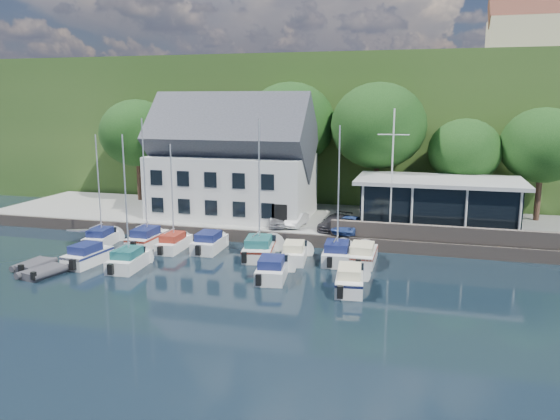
% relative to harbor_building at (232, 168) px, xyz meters
% --- Properties ---
extents(ground, '(180.00, 180.00, 0.00)m').
position_rel_harbor_building_xyz_m(ground, '(7.00, -16.50, -5.35)').
color(ground, black).
rests_on(ground, ground).
extents(quay, '(60.00, 13.00, 1.00)m').
position_rel_harbor_building_xyz_m(quay, '(7.00, 1.00, -4.85)').
color(quay, gray).
rests_on(quay, ground).
extents(quay_face, '(60.00, 0.30, 1.00)m').
position_rel_harbor_building_xyz_m(quay_face, '(7.00, -5.50, -4.85)').
color(quay_face, '#62564E').
rests_on(quay_face, ground).
extents(hillside, '(160.00, 75.00, 16.00)m').
position_rel_harbor_building_xyz_m(hillside, '(7.00, 45.50, 2.65)').
color(hillside, '#28481B').
rests_on(hillside, ground).
extents(field_patch, '(50.00, 30.00, 0.30)m').
position_rel_harbor_building_xyz_m(field_patch, '(15.00, 53.50, 10.80)').
color(field_patch, olive).
rests_on(field_patch, hillside).
extents(farmhouse, '(10.40, 7.00, 8.20)m').
position_rel_harbor_building_xyz_m(farmhouse, '(29.00, 35.50, 14.75)').
color(farmhouse, beige).
rests_on(farmhouse, hillside).
extents(harbor_building, '(14.40, 8.20, 8.70)m').
position_rel_harbor_building_xyz_m(harbor_building, '(0.00, 0.00, 0.00)').
color(harbor_building, silver).
rests_on(harbor_building, quay).
extents(club_pavilion, '(13.20, 7.20, 4.10)m').
position_rel_harbor_building_xyz_m(club_pavilion, '(18.00, -0.50, -2.30)').
color(club_pavilion, black).
rests_on(club_pavilion, quay).
extents(seawall, '(18.00, 0.50, 1.20)m').
position_rel_harbor_building_xyz_m(seawall, '(19.00, -5.10, -3.75)').
color(seawall, '#62564E').
rests_on(seawall, quay).
extents(gangway, '(1.20, 6.00, 1.40)m').
position_rel_harbor_building_xyz_m(gangway, '(-9.50, -7.50, -5.35)').
color(gangway, silver).
rests_on(gangway, ground).
extents(car_silver, '(2.45, 3.67, 1.16)m').
position_rel_harbor_building_xyz_m(car_silver, '(5.02, -3.44, -3.77)').
color(car_silver, '#A5A4A9').
rests_on(car_silver, quay).
extents(car_white, '(1.45, 3.40, 1.09)m').
position_rel_harbor_building_xyz_m(car_white, '(6.67, -2.95, -3.80)').
color(car_white, silver).
rests_on(car_white, quay).
extents(car_dgrey, '(2.67, 4.34, 1.17)m').
position_rel_harbor_building_xyz_m(car_dgrey, '(9.95, -3.24, -3.76)').
color(car_dgrey, '#29292D').
rests_on(car_dgrey, quay).
extents(car_blue, '(2.08, 3.94, 1.28)m').
position_rel_harbor_building_xyz_m(car_blue, '(11.19, -3.79, -3.71)').
color(car_blue, navy).
rests_on(car_blue, quay).
extents(flagpole, '(2.34, 0.20, 9.74)m').
position_rel_harbor_building_xyz_m(flagpole, '(14.41, -3.96, 0.52)').
color(flagpole, silver).
rests_on(flagpole, quay).
extents(tree_0, '(7.66, 7.66, 10.46)m').
position_rel_harbor_building_xyz_m(tree_0, '(-12.21, 4.80, 0.88)').
color(tree_0, black).
rests_on(tree_0, quay).
extents(tree_2, '(8.86, 8.86, 12.11)m').
position_rel_harbor_building_xyz_m(tree_2, '(3.88, 5.96, 1.71)').
color(tree_2, black).
rests_on(tree_2, quay).
extents(tree_3, '(8.78, 8.78, 11.99)m').
position_rel_harbor_building_xyz_m(tree_3, '(12.45, 4.92, 1.65)').
color(tree_3, black).
rests_on(tree_3, quay).
extents(tree_4, '(6.43, 6.43, 8.79)m').
position_rel_harbor_building_xyz_m(tree_4, '(20.14, 4.97, 0.05)').
color(tree_4, black).
rests_on(tree_4, quay).
extents(tree_5, '(7.16, 7.16, 9.78)m').
position_rel_harbor_building_xyz_m(tree_5, '(26.45, 4.90, 0.54)').
color(tree_5, black).
rests_on(tree_5, quay).
extents(boat_r1_0, '(2.43, 5.48, 8.50)m').
position_rel_harbor_building_xyz_m(boat_r1_0, '(-7.74, -9.24, -1.10)').
color(boat_r1_0, silver).
rests_on(boat_r1_0, ground).
extents(boat_r1_1, '(2.03, 5.90, 9.48)m').
position_rel_harbor_building_xyz_m(boat_r1_1, '(-4.05, -8.67, -0.61)').
color(boat_r1_1, silver).
rests_on(boat_r1_1, ground).
extents(boat_r1_2, '(1.85, 5.65, 8.22)m').
position_rel_harbor_building_xyz_m(boat_r1_2, '(-1.57, -9.05, -1.24)').
color(boat_r1_2, silver).
rests_on(boat_r1_2, ground).
extents(boat_r1_3, '(2.13, 5.51, 1.50)m').
position_rel_harbor_building_xyz_m(boat_r1_3, '(1.19, -8.54, -4.60)').
color(boat_r1_3, silver).
rests_on(boat_r1_3, ground).
extents(boat_r1_4, '(3.23, 6.53, 9.52)m').
position_rel_harbor_building_xyz_m(boat_r1_4, '(5.39, -9.19, -0.59)').
color(boat_r1_4, silver).
rests_on(boat_r1_4, ground).
extents(boat_r1_5, '(2.41, 5.34, 1.42)m').
position_rel_harbor_building_xyz_m(boat_r1_5, '(8.11, -9.47, -4.64)').
color(boat_r1_5, silver).
rests_on(boat_r1_5, ground).
extents(boat_r1_6, '(2.50, 5.82, 9.16)m').
position_rel_harbor_building_xyz_m(boat_r1_6, '(11.10, -8.87, -0.77)').
color(boat_r1_6, silver).
rests_on(boat_r1_6, ground).
extents(boat_r1_7, '(2.00, 5.94, 1.41)m').
position_rel_harbor_building_xyz_m(boat_r1_7, '(12.88, -8.61, -4.64)').
color(boat_r1_7, silver).
rests_on(boat_r1_7, ground).
extents(boat_r2_0, '(2.39, 5.47, 1.52)m').
position_rel_harbor_building_xyz_m(boat_r2_0, '(-5.75, -14.08, -4.59)').
color(boat_r2_0, silver).
rests_on(boat_r2_0, ground).
extents(boat_r2_1, '(2.31, 5.57, 8.89)m').
position_rel_harbor_building_xyz_m(boat_r2_1, '(-2.42, -14.20, -0.90)').
color(boat_r2_1, silver).
rests_on(boat_r2_1, ground).
extents(boat_r2_3, '(2.66, 5.64, 1.46)m').
position_rel_harbor_building_xyz_m(boat_r2_3, '(7.66, -13.72, -4.62)').
color(boat_r2_3, silver).
rests_on(boat_r2_3, ground).
extents(boat_r2_4, '(2.39, 6.06, 1.51)m').
position_rel_harbor_building_xyz_m(boat_r2_4, '(12.79, -14.44, -4.59)').
color(boat_r2_4, silver).
rests_on(boat_r2_4, ground).
extents(dinghy_0, '(1.92, 3.00, 0.68)m').
position_rel_harbor_building_xyz_m(dinghy_0, '(-8.70, -15.96, -5.01)').
color(dinghy_0, '#36353A').
rests_on(dinghy_0, ground).
extents(dinghy_1, '(2.52, 3.42, 0.71)m').
position_rel_harbor_building_xyz_m(dinghy_1, '(-6.99, -17.14, -4.99)').
color(dinghy_1, '#36353A').
rests_on(dinghy_1, ground).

